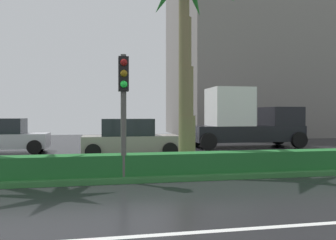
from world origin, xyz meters
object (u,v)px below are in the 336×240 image
object	(u,v)px
car_in_traffic_second	(2,136)
box_truck_lead	(245,121)
traffic_signal_median_right	(124,93)
car_in_traffic_third	(130,138)
palm_tree_centre	(185,6)

from	to	relation	value
car_in_traffic_second	box_truck_lead	size ratio (longest dim) A/B	0.67
traffic_signal_median_right	box_truck_lead	size ratio (longest dim) A/B	0.54
car_in_traffic_third	box_truck_lead	world-z (taller)	box_truck_lead
traffic_signal_median_right	palm_tree_centre	bearing A→B (deg)	40.87
car_in_traffic_third	palm_tree_centre	bearing A→B (deg)	-66.63
palm_tree_centre	car_in_traffic_second	size ratio (longest dim) A/B	1.72
traffic_signal_median_right	car_in_traffic_third	world-z (taller)	traffic_signal_median_right
car_in_traffic_second	traffic_signal_median_right	bearing A→B (deg)	-56.96
box_truck_lead	car_in_traffic_second	bearing A→B (deg)	-177.81
traffic_signal_median_right	box_truck_lead	bearing A→B (deg)	49.65
traffic_signal_median_right	car_in_traffic_second	bearing A→B (deg)	123.04
palm_tree_centre	traffic_signal_median_right	bearing A→B (deg)	-139.13
box_truck_lead	traffic_signal_median_right	bearing A→B (deg)	-130.35
car_in_traffic_second	car_in_traffic_third	distance (m)	6.70
box_truck_lead	car_in_traffic_third	bearing A→B (deg)	-155.55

